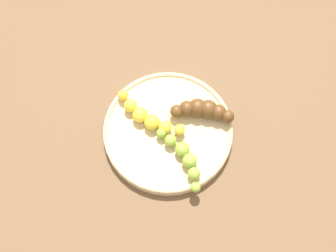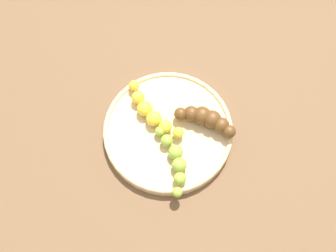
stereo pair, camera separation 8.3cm
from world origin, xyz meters
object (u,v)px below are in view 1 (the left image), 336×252
Objects in this scene: fruit_bowl at (168,131)px; banana_yellow at (147,117)px; banana_overripe at (203,110)px; banana_green at (184,156)px.

banana_yellow is at bearing -37.45° from fruit_bowl.
banana_overripe is at bearing 130.35° from banana_yellow.
fruit_bowl is at bearing 85.78° from banana_green.
banana_yellow reaches higher than banana_green.
banana_green is at bearing 165.25° from banana_overripe.
fruit_bowl is 0.05m from banana_yellow.
fruit_bowl is 0.08m from banana_overripe.
fruit_bowl is 0.07m from banana_green.
banana_overripe is (-0.11, 0.01, 0.00)m from banana_yellow.
banana_overripe is at bearing 37.05° from banana_green.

